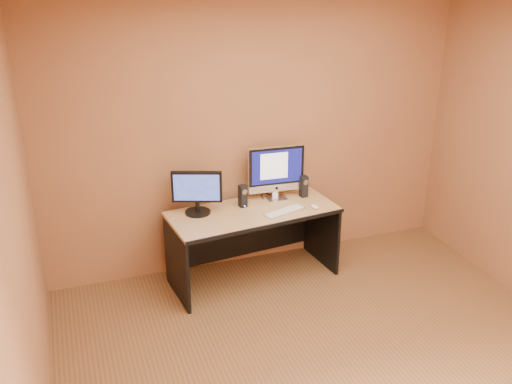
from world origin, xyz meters
TOP-DOWN VIEW (x-y plane):
  - walls at (0.00, 0.00)m, footprint 4.00×4.00m
  - ceiling at (0.00, 0.00)m, footprint 4.00×4.00m
  - desk at (-0.16, 1.61)m, footprint 1.57×0.82m
  - imac at (0.14, 1.79)m, footprint 0.55×0.23m
  - second_monitor at (-0.64, 1.72)m, footprint 0.50×0.37m
  - speaker_left at (-0.21, 1.73)m, footprint 0.08×0.08m
  - speaker_right at (0.41, 1.76)m, footprint 0.07×0.08m
  - keyboard at (0.10, 1.48)m, footprint 0.42×0.23m
  - mouse at (0.39, 1.47)m, footprint 0.07×0.10m
  - cable_a at (0.12, 1.90)m, footprint 0.09×0.19m
  - cable_b at (0.03, 1.90)m, footprint 0.04×0.17m

SIDE VIEW (x-z plane):
  - desk at x=-0.16m, z-range 0.00..0.70m
  - cable_a at x=0.12m, z-range 0.70..0.71m
  - cable_b at x=0.03m, z-range 0.70..0.71m
  - keyboard at x=0.10m, z-range 0.70..0.72m
  - mouse at x=0.39m, z-range 0.70..0.73m
  - speaker_left at x=-0.21m, z-range 0.70..0.91m
  - speaker_right at x=0.41m, z-range 0.70..0.91m
  - second_monitor at x=-0.64m, z-range 0.70..1.10m
  - imac at x=0.14m, z-range 0.70..1.22m
  - walls at x=0.00m, z-range 0.00..2.60m
  - ceiling at x=0.00m, z-range 2.60..2.60m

